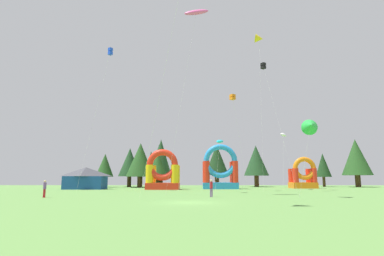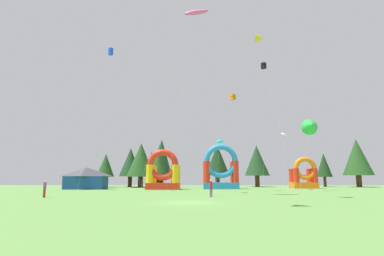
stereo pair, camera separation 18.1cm
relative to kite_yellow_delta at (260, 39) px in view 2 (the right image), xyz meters
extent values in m
plane|color=#5B8C42|center=(-11.50, -25.56, -25.86)|extent=(120.00, 120.00, 0.00)
cone|color=yellow|center=(0.00, 0.00, 0.02)|extent=(1.90, 1.81, 1.71)
cylinder|color=silver|center=(-0.48, -1.98, -12.92)|extent=(0.98, 3.97, 25.88)
ellipsoid|color=#EA599E|center=(-10.91, -13.63, -2.55)|extent=(3.38, 1.62, 1.61)
cylinder|color=silver|center=(-12.75, -13.82, -14.20)|extent=(3.68, 0.40, 23.31)
cone|color=green|center=(1.13, -18.83, -18.44)|extent=(1.98, 1.89, 1.75)
cylinder|color=silver|center=(0.38, -18.68, -22.15)|extent=(1.50, 0.31, 7.42)
ellipsoid|color=white|center=(4.48, 3.84, -16.34)|extent=(2.12, 2.91, 1.01)
cylinder|color=silver|center=(3.94, 2.65, -21.10)|extent=(1.10, 2.41, 9.53)
cube|color=black|center=(-0.31, -3.80, -6.57)|extent=(0.88, 0.88, 0.43)
cube|color=black|center=(-0.31, -3.80, -6.06)|extent=(0.88, 0.88, 0.43)
cylinder|color=silver|center=(1.19, -6.04, -16.09)|extent=(3.01, 4.49, 19.55)
cube|color=blue|center=(-25.14, -2.54, -3.55)|extent=(0.80, 0.80, 0.54)
cube|color=blue|center=(-25.14, -2.54, -2.91)|extent=(0.80, 0.80, 0.54)
cylinder|color=silver|center=(-26.53, -4.66, -14.55)|extent=(2.81, 4.24, 22.63)
cube|color=orange|center=(-5.16, -2.81, -11.37)|extent=(1.01, 1.01, 0.38)
cube|color=orange|center=(-5.16, -2.81, -10.91)|extent=(1.01, 1.01, 0.38)
cylinder|color=silver|center=(-4.00, -2.02, -18.50)|extent=(2.33, 1.60, 14.72)
ellipsoid|color=#19B7CC|center=(-7.69, -8.36, -18.87)|extent=(1.56, 2.20, 0.89)
cylinder|color=silver|center=(-8.12, -9.28, -22.37)|extent=(0.86, 1.84, 6.99)
cylinder|color=silver|center=(-14.03, -26.01, -16.91)|extent=(4.21, 6.39, 17.90)
cylinder|color=#B21E26|center=(-26.42, -19.30, -25.43)|extent=(0.16, 0.16, 0.85)
cylinder|color=#B21E26|center=(-26.58, -19.23, -25.43)|extent=(0.16, 0.16, 0.85)
cylinder|color=#724C8C|center=(-26.50, -19.26, -24.67)|extent=(0.40, 0.40, 0.68)
sphere|color=#D8AD84|center=(-26.50, -19.26, -24.21)|extent=(0.23, 0.23, 0.23)
cylinder|color=#724C8C|center=(-9.30, -17.96, -25.42)|extent=(0.18, 0.18, 0.89)
cylinder|color=#724C8C|center=(-9.45, -17.86, -25.42)|extent=(0.18, 0.18, 0.89)
cylinder|color=#B21E26|center=(-9.38, -17.91, -24.62)|extent=(0.44, 0.44, 0.70)
sphere|color=#D8AD84|center=(-9.38, -17.91, -24.15)|extent=(0.24, 0.24, 0.24)
cube|color=red|center=(-16.78, 4.01, -25.31)|extent=(5.64, 4.81, 1.11)
cylinder|color=yellow|center=(-18.92, 2.28, -23.21)|extent=(1.35, 1.35, 3.07)
cylinder|color=yellow|center=(-14.63, 2.28, -23.21)|extent=(1.35, 1.35, 3.07)
cylinder|color=yellow|center=(-18.92, 5.74, -23.21)|extent=(1.35, 1.35, 3.07)
cylinder|color=yellow|center=(-14.63, 5.74, -23.21)|extent=(1.35, 1.35, 3.07)
torus|color=red|center=(-16.78, 2.28, -21.68)|extent=(5.37, 1.08, 5.37)
cube|color=#268CD8|center=(-6.63, 6.71, -25.29)|extent=(6.31, 4.32, 1.14)
cylinder|color=red|center=(-9.18, 5.16, -22.81)|extent=(1.21, 1.21, 3.83)
cylinder|color=red|center=(-4.08, 5.16, -22.81)|extent=(1.21, 1.21, 3.83)
cylinder|color=red|center=(-9.18, 8.27, -22.81)|extent=(1.21, 1.21, 3.83)
cylinder|color=red|center=(-4.08, 8.27, -22.81)|extent=(1.21, 1.21, 3.83)
torus|color=#268CD8|center=(-6.63, 5.16, -20.89)|extent=(6.07, 0.97, 6.07)
cube|color=orange|center=(9.55, 10.22, -25.30)|extent=(4.58, 3.99, 1.12)
cylinder|color=red|center=(7.81, 8.79, -23.42)|extent=(1.12, 1.12, 2.63)
cylinder|color=red|center=(11.28, 8.79, -23.42)|extent=(1.12, 1.12, 2.63)
cylinder|color=red|center=(7.81, 11.66, -23.42)|extent=(1.12, 1.12, 2.63)
cylinder|color=red|center=(11.28, 11.66, -23.42)|extent=(1.12, 1.12, 2.63)
torus|color=orange|center=(9.55, 8.79, -22.11)|extent=(4.36, 0.89, 4.36)
cube|color=#19478C|center=(-30.62, 4.50, -24.73)|extent=(6.79, 4.10, 2.27)
pyramid|color=#3F3F47|center=(-30.62, 4.50, -22.81)|extent=(6.79, 4.10, 1.57)
cylinder|color=#4C331E|center=(-30.64, 16.11, -24.76)|extent=(0.68, 0.68, 2.21)
cone|color=#234C1E|center=(-30.64, 16.11, -21.19)|extent=(3.76, 3.76, 4.92)
cylinder|color=#4C331E|center=(-25.86, 18.77, -24.71)|extent=(0.89, 0.89, 2.31)
cone|color=#1E4221|center=(-25.86, 18.77, -20.42)|extent=(4.93, 4.93, 6.26)
cylinder|color=#4C331E|center=(-22.83, 15.01, -24.75)|extent=(1.07, 1.07, 2.23)
cone|color=#234C1E|center=(-22.83, 15.01, -20.10)|extent=(5.93, 5.93, 7.08)
cylinder|color=#4C331E|center=(-20.85, 16.94, -24.70)|extent=(0.58, 0.58, 2.33)
cone|color=#1E4221|center=(-20.85, 16.94, -20.84)|extent=(3.22, 3.22, 5.37)
cylinder|color=#4C331E|center=(-19.40, 19.51, -24.86)|extent=(0.84, 0.84, 1.99)
cone|color=#193819|center=(-19.40, 19.51, -20.09)|extent=(4.68, 4.68, 7.54)
cylinder|color=#4C331E|center=(-19.33, 18.59, -24.56)|extent=(0.61, 0.61, 2.60)
cone|color=#1E4221|center=(-19.33, 18.59, -20.30)|extent=(3.37, 3.37, 5.91)
cylinder|color=#4C331E|center=(-19.09, 14.63, -25.06)|extent=(0.83, 0.83, 1.60)
cone|color=#234C1E|center=(-19.09, 14.63, -21.28)|extent=(4.62, 4.62, 5.97)
cylinder|color=#4C331E|center=(-18.89, 19.95, -24.62)|extent=(0.72, 0.72, 2.47)
cone|color=#193819|center=(-18.89, 19.95, -20.51)|extent=(4.00, 4.00, 5.75)
cylinder|color=#4C331E|center=(-18.73, 17.25, -24.48)|extent=(0.82, 0.82, 2.77)
cone|color=#1E4221|center=(-18.73, 17.25, -19.30)|extent=(4.58, 4.58, 7.59)
cylinder|color=#4C331E|center=(-6.54, 17.09, -24.54)|extent=(0.92, 0.92, 2.64)
cone|color=#193819|center=(-6.54, 17.09, -19.94)|extent=(5.09, 5.09, 6.56)
cylinder|color=#4C331E|center=(2.50, 19.87, -24.63)|extent=(1.00, 1.00, 2.47)
cone|color=#1E4221|center=(2.50, 19.87, -20.01)|extent=(5.53, 5.53, 6.77)
cylinder|color=#4C331E|center=(17.63, 20.25, -24.77)|extent=(0.61, 0.61, 2.18)
cone|color=#193819|center=(17.63, 20.25, -21.04)|extent=(3.41, 3.41, 5.29)
cylinder|color=#4C331E|center=(24.30, 18.46, -24.59)|extent=(1.13, 1.13, 2.54)
cone|color=#234C1E|center=(24.30, 18.46, -19.36)|extent=(6.30, 6.30, 7.93)
camera|label=1|loc=(-10.93, -51.99, -23.84)|focal=29.62mm
camera|label=2|loc=(-10.75, -51.99, -23.84)|focal=29.62mm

